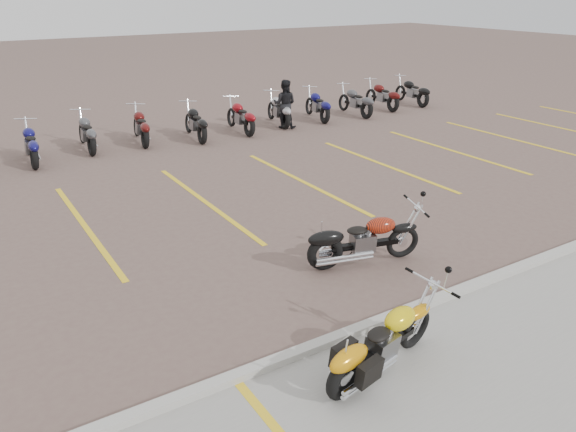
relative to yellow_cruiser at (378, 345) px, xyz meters
name	(u,v)px	position (x,y,z in m)	size (l,w,h in m)	color
ground	(301,272)	(0.67, 2.80, -0.42)	(100.00, 100.00, 0.00)	brown
curb	(376,323)	(0.67, 0.80, -0.36)	(60.00, 0.18, 0.12)	#ADAAA3
parking_stripes	(206,202)	(0.67, 6.80, -0.42)	(38.00, 5.50, 0.01)	yellow
yellow_cruiser	(378,345)	(0.00, 0.00, 0.00)	(2.04, 0.56, 0.85)	black
flame_cruiser	(361,242)	(1.74, 2.49, 0.02)	(2.10, 0.67, 0.88)	black
person_b	(285,104)	(6.04, 12.00, 0.41)	(0.81, 0.63, 1.66)	black
bg_bike_row	(191,120)	(2.78, 12.51, 0.13)	(20.75, 2.08, 1.10)	black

